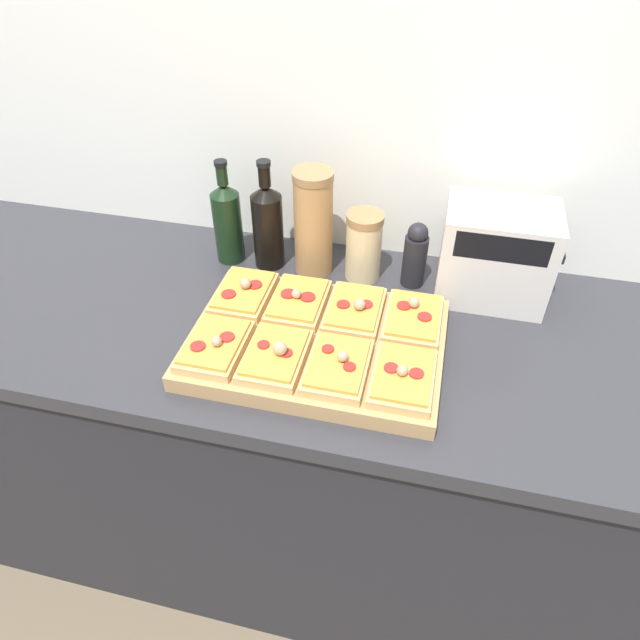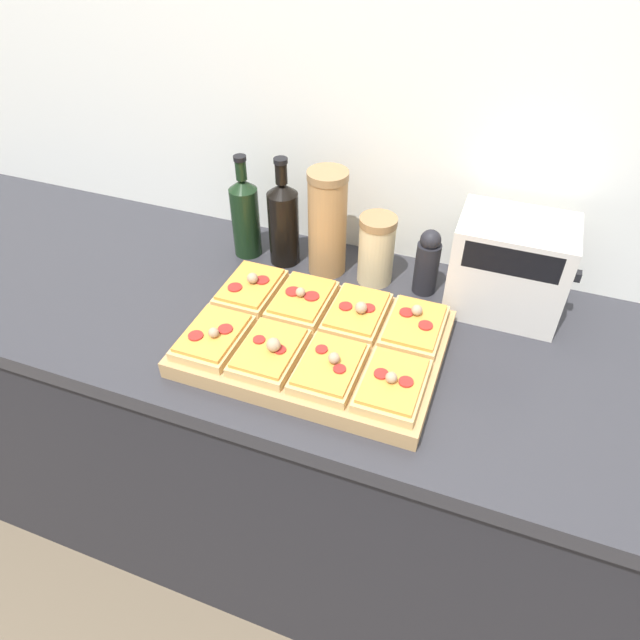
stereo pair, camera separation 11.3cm
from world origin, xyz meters
name	(u,v)px [view 2 (the right image)]	position (x,y,z in m)	size (l,w,h in m)	color
ground_plane	(280,634)	(0.00, 0.00, 0.00)	(12.00, 12.00, 0.00)	brown
wall_back	(372,125)	(0.00, 0.67, 1.25)	(6.00, 0.06, 2.50)	silver
kitchen_counter	(318,450)	(0.00, 0.32, 0.47)	(2.63, 0.67, 0.93)	#232328
cutting_board	(315,343)	(0.03, 0.24, 0.95)	(0.52, 0.37, 0.04)	tan
pizza_slice_back_left	(251,287)	(-0.16, 0.32, 0.99)	(0.12, 0.16, 0.05)	tan
pizza_slice_back_midleft	(302,300)	(-0.04, 0.32, 0.99)	(0.12, 0.16, 0.05)	tan
pizza_slice_back_midright	(357,312)	(0.09, 0.32, 0.99)	(0.12, 0.16, 0.05)	tan
pizza_slice_back_right	(415,326)	(0.21, 0.32, 0.99)	(0.12, 0.16, 0.05)	tan
pizza_slice_front_left	(213,336)	(-0.16, 0.15, 0.99)	(0.12, 0.16, 0.05)	tan
pizza_slice_front_midleft	(270,351)	(-0.04, 0.15, 0.99)	(0.12, 0.16, 0.06)	tan
pizza_slice_front_midright	(329,367)	(0.09, 0.15, 0.99)	(0.12, 0.16, 0.05)	tan
pizza_slice_front_right	(393,384)	(0.21, 0.15, 0.99)	(0.12, 0.16, 0.05)	tan
olive_oil_bottle	(245,215)	(-0.27, 0.52, 1.04)	(0.07, 0.07, 0.26)	black
wine_bottle	(283,221)	(-0.16, 0.52, 1.05)	(0.07, 0.07, 0.27)	black
grain_jar_tall	(327,223)	(-0.05, 0.52, 1.07)	(0.09, 0.09, 0.26)	#AD7F4C
grain_jar_short	(376,250)	(0.07, 0.52, 1.02)	(0.09, 0.09, 0.17)	beige
pepper_mill	(427,262)	(0.19, 0.52, 1.01)	(0.06, 0.06, 0.16)	black
toaster_oven	(509,267)	(0.37, 0.52, 1.05)	(0.27, 0.17, 0.22)	beige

